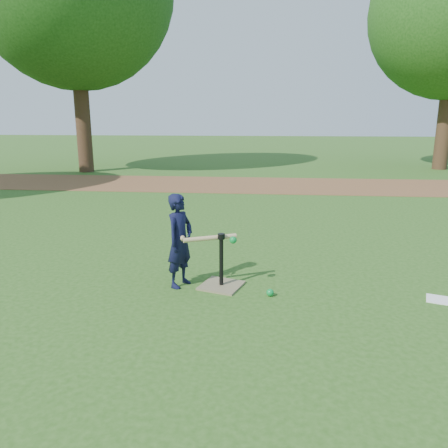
# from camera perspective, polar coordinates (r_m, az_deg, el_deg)

# --- Properties ---
(ground) EXTENTS (80.00, 80.00, 0.00)m
(ground) POSITION_cam_1_polar(r_m,az_deg,el_deg) (5.00, 2.13, -7.93)
(ground) COLOR #285116
(ground) RESTS_ON ground
(dirt_strip) EXTENTS (24.00, 3.00, 0.01)m
(dirt_strip) POSITION_cam_1_polar(r_m,az_deg,el_deg) (12.28, 4.39, 5.13)
(dirt_strip) COLOR brown
(dirt_strip) RESTS_ON ground
(child) EXTENTS (0.38, 0.45, 1.05)m
(child) POSITION_cam_1_polar(r_m,az_deg,el_deg) (4.84, -5.79, -2.18)
(child) COLOR black
(child) RESTS_ON ground
(wiffle_ball_ground) EXTENTS (0.08, 0.08, 0.08)m
(wiffle_ball_ground) POSITION_cam_1_polar(r_m,az_deg,el_deg) (4.71, 6.04, -8.90)
(wiffle_ball_ground) COLOR #0C8733
(wiffle_ball_ground) RESTS_ON ground
(clipboard) EXTENTS (0.36, 0.31, 0.01)m
(clipboard) POSITION_cam_1_polar(r_m,az_deg,el_deg) (5.12, 26.60, -8.87)
(clipboard) COLOR white
(clipboard) RESTS_ON ground
(batting_tee) EXTENTS (0.54, 0.54, 0.61)m
(batting_tee) POSITION_cam_1_polar(r_m,az_deg,el_deg) (4.91, -0.35, -6.96)
(batting_tee) COLOR #7C704E
(batting_tee) RESTS_ON ground
(swing_action) EXTENTS (0.63, 0.30, 0.08)m
(swing_action) POSITION_cam_1_polar(r_m,az_deg,el_deg) (4.75, -1.58, -1.90)
(swing_action) COLOR tan
(swing_action) RESTS_ON ground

